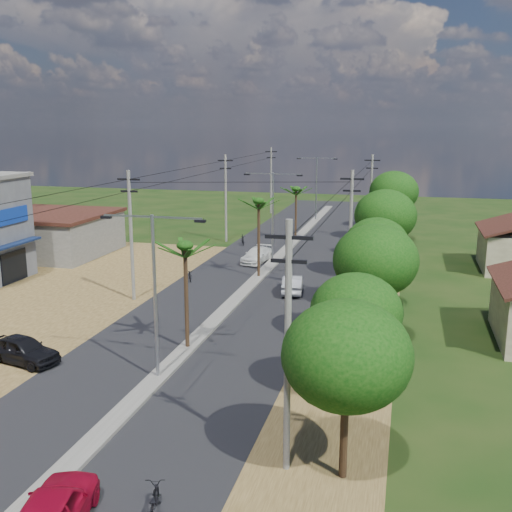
% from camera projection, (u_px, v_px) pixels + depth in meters
% --- Properties ---
extents(ground, '(160.00, 160.00, 0.00)m').
position_uv_depth(ground, '(158.00, 379.00, 28.80)').
color(ground, black).
rests_on(ground, ground).
extents(road, '(12.00, 110.00, 0.04)m').
position_uv_depth(road, '(242.00, 295.00, 43.00)').
color(road, black).
rests_on(road, ground).
extents(median, '(1.00, 90.00, 0.18)m').
position_uv_depth(median, '(252.00, 283.00, 45.82)').
color(median, '#605E56').
rests_on(median, ground).
extents(dirt_shoulder_east, '(5.00, 90.00, 0.03)m').
position_uv_depth(dirt_shoulder_east, '(361.00, 303.00, 40.95)').
color(dirt_shoulder_east, '#513D1B').
rests_on(dirt_shoulder_east, ground).
extents(low_shed, '(10.40, 10.40, 3.95)m').
position_uv_depth(low_shed, '(52.00, 234.00, 56.15)').
color(low_shed, '#605E56').
rests_on(low_shed, ground).
extents(tree_east_a, '(4.40, 4.40, 6.37)m').
position_uv_depth(tree_east_a, '(347.00, 356.00, 19.87)').
color(tree_east_a, black).
rests_on(tree_east_a, ground).
extents(tree_east_b, '(4.00, 4.00, 5.83)m').
position_uv_depth(tree_east_b, '(356.00, 312.00, 25.68)').
color(tree_east_b, black).
rests_on(tree_east_b, ground).
extents(tree_east_c, '(4.60, 4.60, 6.83)m').
position_uv_depth(tree_east_c, '(375.00, 261.00, 32.05)').
color(tree_east_c, black).
rests_on(tree_east_c, ground).
extents(tree_east_d, '(4.20, 4.20, 6.13)m').
position_uv_depth(tree_east_d, '(377.00, 245.00, 38.86)').
color(tree_east_d, black).
rests_on(tree_east_d, ground).
extents(tree_east_e, '(4.80, 4.80, 7.14)m').
position_uv_depth(tree_east_e, '(385.00, 216.00, 46.22)').
color(tree_east_e, black).
rests_on(tree_east_e, ground).
extents(tree_east_f, '(3.80, 3.80, 5.52)m').
position_uv_depth(tree_east_f, '(384.00, 216.00, 54.15)').
color(tree_east_f, black).
rests_on(tree_east_f, ground).
extents(tree_east_g, '(5.00, 5.00, 7.38)m').
position_uv_depth(tree_east_g, '(394.00, 192.00, 61.28)').
color(tree_east_g, black).
rests_on(tree_east_g, ground).
extents(tree_east_h, '(4.40, 4.40, 6.52)m').
position_uv_depth(tree_east_h, '(393.00, 190.00, 69.06)').
color(tree_east_h, black).
rests_on(tree_east_h, ground).
extents(palm_median_near, '(2.00, 2.00, 6.15)m').
position_uv_depth(palm_median_near, '(185.00, 250.00, 31.40)').
color(palm_median_near, black).
rests_on(palm_median_near, ground).
extents(palm_median_mid, '(2.00, 2.00, 6.55)m').
position_uv_depth(palm_median_mid, '(259.00, 205.00, 46.46)').
color(palm_median_mid, black).
rests_on(palm_median_mid, ground).
extents(palm_median_far, '(2.00, 2.00, 5.85)m').
position_uv_depth(palm_median_far, '(296.00, 191.00, 61.74)').
color(palm_median_far, black).
rests_on(palm_median_far, ground).
extents(streetlight_near, '(5.10, 0.18, 8.00)m').
position_uv_depth(streetlight_near, '(155.00, 283.00, 27.77)').
color(streetlight_near, gray).
rests_on(streetlight_near, ground).
extents(streetlight_mid, '(5.10, 0.18, 8.00)m').
position_uv_depth(streetlight_mid, '(273.00, 210.00, 51.44)').
color(streetlight_mid, gray).
rests_on(streetlight_mid, ground).
extents(streetlight_far, '(5.10, 0.18, 8.00)m').
position_uv_depth(streetlight_far, '(316.00, 183.00, 75.10)').
color(streetlight_far, gray).
rests_on(streetlight_far, ground).
extents(utility_pole_w_b, '(1.60, 0.24, 9.00)m').
position_uv_depth(utility_pole_w_b, '(131.00, 233.00, 40.82)').
color(utility_pole_w_b, '#605E56').
rests_on(utility_pole_w_b, ground).
extents(utility_pole_w_c, '(1.60, 0.24, 9.00)m').
position_uv_depth(utility_pole_w_c, '(226.00, 196.00, 61.64)').
color(utility_pole_w_c, '#605E56').
rests_on(utility_pole_w_c, ground).
extents(utility_pole_w_d, '(1.60, 0.24, 9.00)m').
position_uv_depth(utility_pole_w_d, '(271.00, 179.00, 81.52)').
color(utility_pole_w_d, '#605E56').
rests_on(utility_pole_w_d, ground).
extents(utility_pole_e_a, '(1.60, 0.24, 9.00)m').
position_uv_depth(utility_pole_e_a, '(288.00, 343.00, 20.30)').
color(utility_pole_e_a, '#605E56').
rests_on(utility_pole_e_a, ground).
extents(utility_pole_e_b, '(1.60, 0.24, 9.00)m').
position_uv_depth(utility_pole_e_b, '(350.00, 232.00, 41.12)').
color(utility_pole_e_b, '#605E56').
rests_on(utility_pole_e_b, ground).
extents(utility_pole_e_c, '(1.60, 0.24, 9.00)m').
position_uv_depth(utility_pole_e_c, '(371.00, 196.00, 61.94)').
color(utility_pole_e_c, '#605E56').
rests_on(utility_pole_e_c, ground).
extents(car_silver_mid, '(1.92, 4.15, 1.32)m').
position_uv_depth(car_silver_mid, '(293.00, 284.00, 43.43)').
color(car_silver_mid, gray).
rests_on(car_silver_mid, ground).
extents(car_white_far, '(2.32, 4.56, 1.27)m').
position_uv_depth(car_white_far, '(257.00, 256.00, 52.99)').
color(car_white_far, silver).
rests_on(car_white_far, ground).
extents(car_parked_dark, '(4.40, 2.56, 1.41)m').
position_uv_depth(car_parked_dark, '(23.00, 350.00, 30.61)').
color(car_parked_dark, black).
rests_on(car_parked_dark, ground).
extents(moto_rider_east, '(1.09, 1.91, 0.95)m').
position_uv_depth(moto_rider_east, '(153.00, 503.00, 18.61)').
color(moto_rider_east, black).
rests_on(moto_rider_east, ground).
extents(moto_rider_west_a, '(1.25, 1.83, 0.91)m').
position_uv_depth(moto_rider_west_a, '(190.00, 275.00, 46.78)').
color(moto_rider_west_a, black).
rests_on(moto_rider_west_a, ground).
extents(moto_rider_west_b, '(1.12, 1.82, 1.06)m').
position_uv_depth(moto_rider_west_b, '(243.00, 240.00, 60.55)').
color(moto_rider_west_b, black).
rests_on(moto_rider_west_b, ground).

